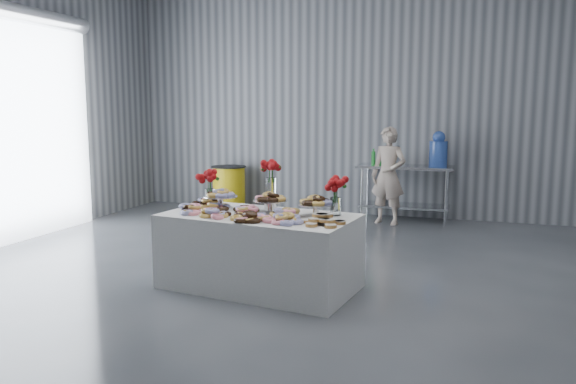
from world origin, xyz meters
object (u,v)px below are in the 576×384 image
at_px(display_table, 259,251).
at_px(water_jug, 438,151).
at_px(prep_table, 405,183).
at_px(trash_barrel, 229,188).
at_px(person, 388,176).

bearing_deg(display_table, water_jug, 69.61).
height_order(display_table, water_jug, water_jug).
bearing_deg(prep_table, trash_barrel, -180.00).
distance_m(prep_table, person, 0.40).
xyz_separation_m(display_table, water_jug, (1.46, 3.92, 0.77)).
height_order(display_table, person, person).
height_order(prep_table, water_jug, water_jug).
height_order(prep_table, trash_barrel, prep_table).
relative_size(person, trash_barrel, 1.93).
bearing_deg(water_jug, person, -157.47).
xyz_separation_m(display_table, person, (0.74, 3.62, 0.39)).
xyz_separation_m(display_table, trash_barrel, (-2.13, 3.92, 0.02)).
xyz_separation_m(person, trash_barrel, (-2.87, 0.30, -0.37)).
relative_size(display_table, trash_barrel, 2.41).
height_order(water_jug, trash_barrel, water_jug).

